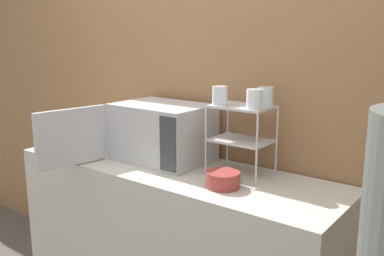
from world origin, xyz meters
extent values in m
cube|color=olive|center=(0.00, 0.61, 1.30)|extent=(8.00, 0.06, 2.60)
cube|color=#B7B2A8|center=(0.00, 0.28, 0.46)|extent=(1.86, 0.57, 0.92)
cube|color=#ADADB2|center=(-0.12, 0.36, 1.08)|extent=(0.51, 0.37, 0.31)
cube|color=#B7B2A8|center=(-0.17, 0.18, 1.08)|extent=(0.37, 0.01, 0.27)
cube|color=#333338|center=(0.08, 0.17, 1.08)|extent=(0.10, 0.01, 0.28)
cube|color=#ADADB2|center=(-0.42, -0.02, 1.08)|extent=(0.09, 0.40, 0.30)
cylinder|color=#B2B2B7|center=(0.22, 0.30, 1.09)|extent=(0.01, 0.01, 0.35)
cylinder|color=#B2B2B7|center=(0.50, 0.30, 1.09)|extent=(0.01, 0.01, 0.35)
cylinder|color=#B2B2B7|center=(0.22, 0.50, 1.09)|extent=(0.01, 0.01, 0.35)
cylinder|color=#B2B2B7|center=(0.50, 0.50, 1.09)|extent=(0.01, 0.01, 0.35)
cube|color=#B2B2B7|center=(0.36, 0.40, 1.09)|extent=(0.28, 0.20, 0.01)
cube|color=#B2B2B7|center=(0.36, 0.40, 1.26)|extent=(0.28, 0.20, 0.01)
cylinder|color=silver|center=(0.26, 0.35, 1.31)|extent=(0.07, 0.07, 0.09)
cylinder|color=silver|center=(0.45, 0.46, 1.31)|extent=(0.07, 0.07, 0.09)
cylinder|color=silver|center=(0.46, 0.34, 1.31)|extent=(0.07, 0.07, 0.09)
cylinder|color=maroon|center=(0.39, 0.19, 0.92)|extent=(0.09, 0.09, 0.01)
cylinder|color=maroon|center=(0.39, 0.19, 0.96)|extent=(0.16, 0.16, 0.07)
camera|label=1|loc=(1.41, -1.36, 1.60)|focal=40.00mm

